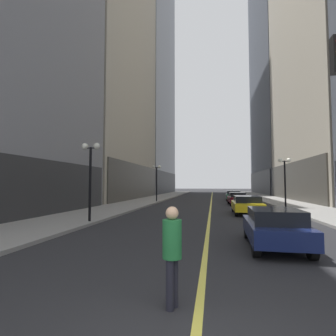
# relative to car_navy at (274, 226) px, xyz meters

# --- Properties ---
(ground_plane) EXTENTS (200.00, 200.00, 0.00)m
(ground_plane) POSITION_rel_car_navy_xyz_m (-2.30, 28.41, -0.72)
(ground_plane) COLOR #262628
(sidewalk_left) EXTENTS (4.50, 78.00, 0.15)m
(sidewalk_left) POSITION_rel_car_navy_xyz_m (-10.55, 28.41, -0.64)
(sidewalk_left) COLOR gray
(sidewalk_left) RESTS_ON ground
(sidewalk_right) EXTENTS (4.50, 78.00, 0.15)m
(sidewalk_right) POSITION_rel_car_navy_xyz_m (5.95, 28.41, -0.64)
(sidewalk_right) COLOR gray
(sidewalk_right) RESTS_ON ground
(lane_centre_stripe) EXTENTS (0.16, 70.00, 0.01)m
(lane_centre_stripe) POSITION_rel_car_navy_xyz_m (-2.30, 28.41, -0.71)
(lane_centre_stripe) COLOR #E5D64C
(lane_centre_stripe) RESTS_ON ground
(building_left_mid) EXTENTS (13.39, 24.00, 43.14)m
(building_left_mid) POSITION_rel_car_navy_xyz_m (-19.39, 27.91, 20.77)
(building_left_mid) COLOR #B7AD99
(building_left_mid) RESTS_ON ground
(building_left_far) EXTENTS (12.55, 26.00, 73.29)m
(building_left_far) POSITION_rel_car_navy_xyz_m (-18.98, 53.41, 35.84)
(building_left_far) COLOR slate
(building_left_far) RESTS_ON ground
(building_right_mid) EXTENTS (12.11, 24.00, 49.47)m
(building_right_mid) POSITION_rel_car_navy_xyz_m (14.16, 27.91, 23.93)
(building_right_mid) COLOR #B7AD99
(building_right_mid) RESTS_ON ground
(car_navy) EXTENTS (1.90, 4.06, 1.32)m
(car_navy) POSITION_rel_car_navy_xyz_m (0.00, 0.00, 0.00)
(car_navy) COLOR #141E4C
(car_navy) RESTS_ON ground
(car_yellow) EXTENTS (1.99, 4.45, 1.32)m
(car_yellow) POSITION_rel_car_navy_xyz_m (0.34, 10.49, 0.00)
(car_yellow) COLOR yellow
(car_yellow) RESTS_ON ground
(car_maroon) EXTENTS (1.79, 4.54, 1.32)m
(car_maroon) POSITION_rel_car_navy_xyz_m (0.40, 19.46, 0.00)
(car_maroon) COLOR maroon
(car_maroon) RESTS_ON ground
(car_green) EXTENTS (2.09, 4.60, 1.32)m
(car_green) POSITION_rel_car_navy_xyz_m (0.60, 26.84, 0.00)
(car_green) COLOR #196038
(car_green) RESTS_ON ground
(pedestrian_in_green_parka) EXTENTS (0.44, 0.44, 1.75)m
(pedestrian_in_green_parka) POSITION_rel_car_navy_xyz_m (-2.76, -4.98, 0.31)
(pedestrian_in_green_parka) COLOR black
(pedestrian_in_green_parka) RESTS_ON ground
(street_lamp_left_near) EXTENTS (1.06, 0.36, 4.43)m
(street_lamp_left_near) POSITION_rel_car_navy_xyz_m (-8.70, 4.16, 2.54)
(street_lamp_left_near) COLOR black
(street_lamp_left_near) RESTS_ON ground
(street_lamp_left_far) EXTENTS (1.06, 0.36, 4.43)m
(street_lamp_left_far) POSITION_rel_car_navy_xyz_m (-8.70, 21.78, 2.54)
(street_lamp_left_far) COLOR black
(street_lamp_left_far) RESTS_ON ground
(street_lamp_right_mid) EXTENTS (1.06, 0.36, 4.43)m
(street_lamp_right_mid) POSITION_rel_car_navy_xyz_m (4.10, 14.97, 2.54)
(street_lamp_right_mid) COLOR black
(street_lamp_right_mid) RESTS_ON ground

